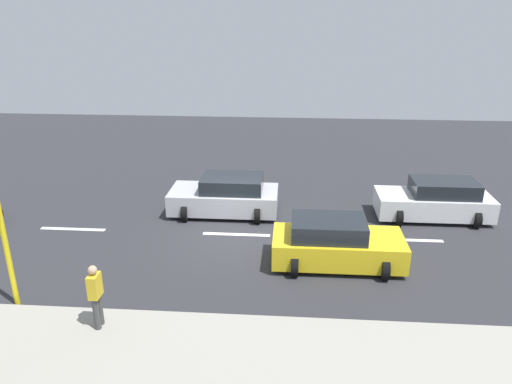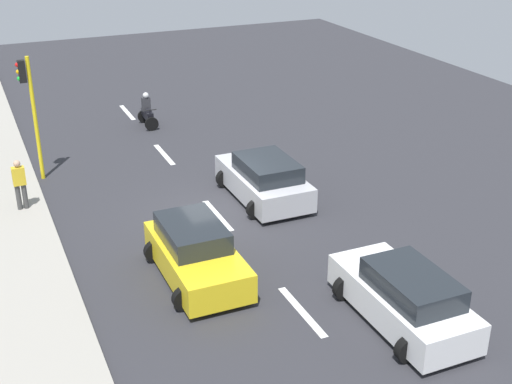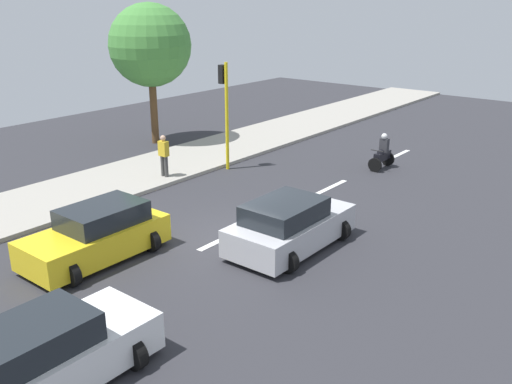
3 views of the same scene
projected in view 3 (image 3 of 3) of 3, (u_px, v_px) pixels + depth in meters
ground_plane at (226, 239)px, 17.19m from camera, size 40.00×60.00×0.10m
sidewalk at (89, 189)px, 21.27m from camera, size 4.00×60.00×0.15m
lane_stripe_far_north at (397, 155)px, 26.01m from camera, size 0.20×2.40×0.01m
lane_stripe_north at (329, 188)px, 21.59m from camera, size 0.20×2.40×0.01m
lane_stripe_mid at (226, 237)px, 17.17m from camera, size 0.20×2.40×0.01m
lane_stripe_south at (52, 321)px, 12.75m from camera, size 0.20×2.40×0.01m
car_yellow_cab at (97, 235)px, 15.60m from camera, size 2.24×4.03×1.52m
car_white at (43, 358)px, 10.29m from camera, size 2.17×4.23×1.52m
car_silver at (290, 225)px, 16.25m from camera, size 2.36×4.16×1.52m
motorcycle at (382, 154)px, 23.87m from camera, size 0.60×1.30×1.53m
pedestrian_near_signal at (164, 154)px, 22.24m from camera, size 0.40×0.24×1.69m
traffic_light_corner at (225, 101)px, 23.08m from camera, size 0.49×0.24×4.50m
street_tree_south at (150, 46)px, 26.71m from camera, size 3.95×3.95×6.77m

